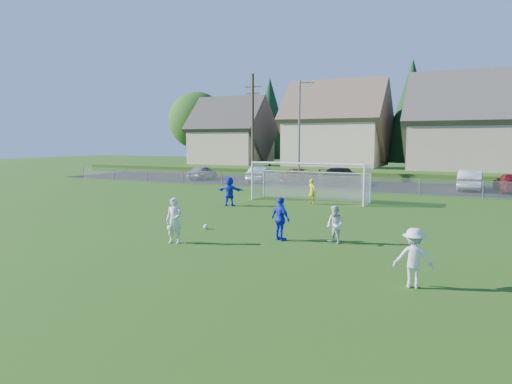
% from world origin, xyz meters
% --- Properties ---
extents(ground, '(160.00, 160.00, 0.00)m').
position_xyz_m(ground, '(0.00, 0.00, 0.00)').
color(ground, '#193D0C').
rests_on(ground, ground).
extents(asphalt_lot, '(60.00, 60.00, 0.00)m').
position_xyz_m(asphalt_lot, '(0.00, 27.50, 0.01)').
color(asphalt_lot, black).
rests_on(asphalt_lot, ground).
extents(grass_embankment, '(70.00, 6.00, 0.80)m').
position_xyz_m(grass_embankment, '(0.00, 35.00, 0.40)').
color(grass_embankment, '#1E420F').
rests_on(grass_embankment, ground).
extents(soccer_ball, '(0.22, 0.22, 0.22)m').
position_xyz_m(soccer_ball, '(-1.07, 5.15, 0.11)').
color(soccer_ball, white).
rests_on(soccer_ball, ground).
extents(player_white_a, '(0.71, 0.55, 1.73)m').
position_xyz_m(player_white_a, '(-0.68, 2.30, 0.86)').
color(player_white_a, silver).
rests_on(player_white_a, ground).
extents(player_white_b, '(0.89, 0.85, 1.44)m').
position_xyz_m(player_white_b, '(4.81, 4.85, 0.72)').
color(player_white_b, silver).
rests_on(player_white_b, ground).
extents(player_white_c, '(1.11, 0.75, 1.59)m').
position_xyz_m(player_white_c, '(8.11, 0.73, 0.80)').
color(player_white_c, silver).
rests_on(player_white_c, ground).
extents(player_blue_a, '(1.07, 0.83, 1.69)m').
position_xyz_m(player_blue_a, '(2.75, 4.49, 0.85)').
color(player_blue_a, '#152ACC').
rests_on(player_blue_a, ground).
extents(player_blue_b, '(1.66, 0.71, 1.73)m').
position_xyz_m(player_blue_b, '(-3.61, 11.88, 0.86)').
color(player_blue_b, '#152ACC').
rests_on(player_blue_b, ground).
extents(goalkeeper, '(0.66, 0.56, 1.55)m').
position_xyz_m(goalkeeper, '(0.55, 14.73, 0.77)').
color(goalkeeper, yellow).
rests_on(goalkeeper, ground).
extents(car_a, '(1.93, 4.13, 1.37)m').
position_xyz_m(car_a, '(-15.04, 26.89, 0.68)').
color(car_a, '#999AA0').
rests_on(car_a, ground).
extents(car_b, '(1.82, 4.40, 1.42)m').
position_xyz_m(car_b, '(-8.37, 26.60, 0.71)').
color(car_b, silver).
rests_on(car_b, ground).
extents(car_c, '(2.55, 5.03, 1.36)m').
position_xyz_m(car_c, '(-4.80, 27.16, 0.68)').
color(car_c, '#530914').
rests_on(car_c, ground).
extents(car_d, '(2.72, 5.51, 1.54)m').
position_xyz_m(car_d, '(-1.08, 27.29, 0.77)').
color(car_d, black).
rests_on(car_d, ground).
extents(car_f, '(1.80, 4.84, 1.58)m').
position_xyz_m(car_f, '(9.15, 27.67, 0.79)').
color(car_f, silver).
rests_on(car_f, ground).
extents(car_g, '(2.48, 5.03, 1.41)m').
position_xyz_m(car_g, '(11.95, 27.07, 0.70)').
color(car_g, '#620A0F').
rests_on(car_g, ground).
extents(soccer_goal, '(7.42, 1.90, 2.50)m').
position_xyz_m(soccer_goal, '(0.00, 16.05, 1.63)').
color(soccer_goal, white).
rests_on(soccer_goal, ground).
extents(chainlink_fence, '(52.06, 0.06, 1.20)m').
position_xyz_m(chainlink_fence, '(0.00, 22.00, 0.63)').
color(chainlink_fence, gray).
rests_on(chainlink_fence, ground).
extents(streetlight, '(1.38, 0.18, 9.00)m').
position_xyz_m(streetlight, '(-4.45, 26.00, 4.84)').
color(streetlight, slate).
rests_on(streetlight, ground).
extents(utility_pole, '(1.60, 0.26, 10.00)m').
position_xyz_m(utility_pole, '(-9.50, 27.00, 5.15)').
color(utility_pole, '#473321').
rests_on(utility_pole, ground).
extents(houses_row, '(53.90, 11.45, 13.27)m').
position_xyz_m(houses_row, '(1.97, 42.46, 7.33)').
color(houses_row, tan).
rests_on(houses_row, ground).
extents(tree_row, '(65.98, 12.36, 13.80)m').
position_xyz_m(tree_row, '(1.04, 48.74, 6.91)').
color(tree_row, '#382616').
rests_on(tree_row, ground).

